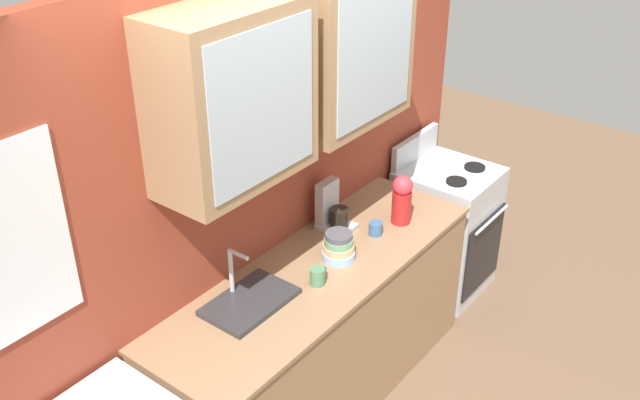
# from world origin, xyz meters

# --- Properties ---
(ground_plane) EXTENTS (10.00, 10.00, 0.00)m
(ground_plane) POSITION_xyz_m (0.00, 0.00, 0.00)
(ground_plane) COLOR brown
(back_wall_unit) EXTENTS (3.71, 0.47, 2.50)m
(back_wall_unit) POSITION_xyz_m (-0.01, 0.31, 1.49)
(back_wall_unit) COLOR #993D28
(back_wall_unit) RESTS_ON ground_plane
(counter) EXTENTS (2.14, 0.67, 0.92)m
(counter) POSITION_xyz_m (0.00, 0.00, 0.46)
(counter) COLOR #93704C
(counter) RESTS_ON ground_plane
(stove_range) EXTENTS (0.57, 0.65, 1.10)m
(stove_range) POSITION_xyz_m (1.43, -0.00, 0.47)
(stove_range) COLOR silver
(stove_range) RESTS_ON ground_plane
(sink_faucet) EXTENTS (0.46, 0.29, 0.29)m
(sink_faucet) POSITION_xyz_m (-0.45, 0.09, 0.94)
(sink_faucet) COLOR #2D2D30
(sink_faucet) RESTS_ON counter
(bowl_stack) EXTENTS (0.18, 0.18, 0.16)m
(bowl_stack) POSITION_xyz_m (0.14, -0.02, 1.00)
(bowl_stack) COLOR #8CB7E0
(bowl_stack) RESTS_ON counter
(vase) EXTENTS (0.12, 0.12, 0.30)m
(vase) POSITION_xyz_m (0.67, -0.08, 1.08)
(vase) COLOR #B21E1E
(vase) RESTS_ON counter
(cup_near_sink) EXTENTS (0.12, 0.08, 0.09)m
(cup_near_sink) POSITION_xyz_m (-0.11, -0.07, 0.97)
(cup_near_sink) COLOR #4C7F59
(cup_near_sink) RESTS_ON counter
(cup_near_bowls) EXTENTS (0.11, 0.08, 0.08)m
(cup_near_bowls) POSITION_xyz_m (0.47, -0.04, 0.96)
(cup_near_bowls) COLOR #38608C
(cup_near_bowls) RESTS_ON counter
(coffee_maker) EXTENTS (0.17, 0.20, 0.29)m
(coffee_maker) POSITION_xyz_m (0.38, 0.20, 1.03)
(coffee_maker) COLOR #B7B7BC
(coffee_maker) RESTS_ON counter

